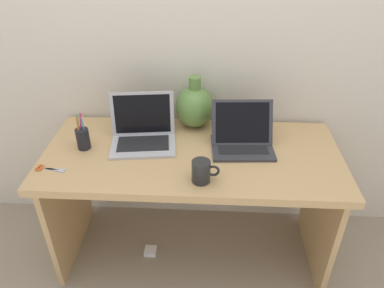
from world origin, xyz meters
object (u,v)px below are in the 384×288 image
at_px(pen_cup, 83,138).
at_px(scissors, 45,168).
at_px(laptop_right, 242,136).
at_px(green_vase, 195,106).
at_px(coffee_mug, 202,171).
at_px(power_brick, 151,251).
at_px(laptop_left, 143,130).

distance_m(pen_cup, scissors, 0.24).
bearing_deg(scissors, laptop_right, 14.94).
distance_m(laptop_right, pen_cup, 0.81).
xyz_separation_m(green_vase, pen_cup, (-0.55, -0.26, -0.06)).
relative_size(coffee_mug, power_brick, 1.79).
distance_m(scissors, power_brick, 0.85).
height_order(laptop_left, scissors, laptop_left).
bearing_deg(laptop_left, power_brick, -85.67).
bearing_deg(green_vase, power_brick, -129.35).
relative_size(scissors, power_brick, 2.11).
distance_m(green_vase, pen_cup, 0.61).
bearing_deg(scissors, power_brick, 18.48).
relative_size(laptop_right, pen_cup, 1.67).
relative_size(laptop_left, laptop_right, 1.10).
bearing_deg(pen_cup, coffee_mug, -21.27).
height_order(laptop_left, laptop_right, laptop_left).
bearing_deg(scissors, pen_cup, 55.09).
relative_size(green_vase, coffee_mug, 2.31).
height_order(laptop_right, scissors, laptop_right).
height_order(laptop_right, coffee_mug, laptop_right).
relative_size(green_vase, pen_cup, 1.51).
relative_size(pen_cup, power_brick, 2.75).
relative_size(laptop_right, coffee_mug, 2.57).
bearing_deg(laptop_left, laptop_right, -2.11).
xyz_separation_m(laptop_left, scissors, (-0.42, -0.27, -0.06)).
distance_m(coffee_mug, power_brick, 0.85).
bearing_deg(pen_cup, green_vase, 25.38).
height_order(laptop_left, coffee_mug, laptop_left).
height_order(laptop_right, power_brick, laptop_right).
distance_m(laptop_left, scissors, 0.51).
bearing_deg(laptop_right, pen_cup, -175.62).
relative_size(laptop_left, pen_cup, 1.84).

